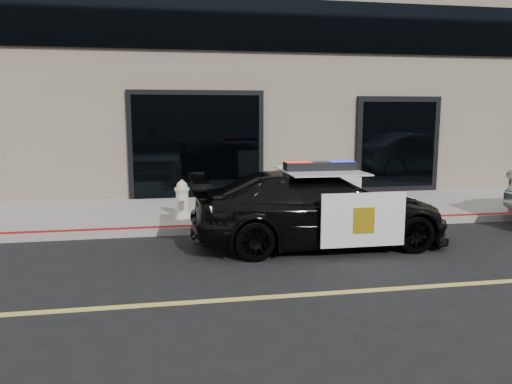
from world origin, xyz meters
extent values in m
plane|color=black|center=(0.00, 0.00, 0.00)|extent=(120.00, 120.00, 0.00)
cube|color=gray|center=(0.00, 5.25, 0.07)|extent=(60.00, 3.50, 0.15)
imported|color=black|center=(0.83, 2.34, 0.65)|extent=(1.90, 4.53, 1.31)
cube|color=white|center=(1.26, 1.40, 0.63)|extent=(1.39, 0.04, 0.87)
cube|color=white|center=(1.27, 3.27, 0.63)|extent=(1.39, 0.04, 0.87)
cube|color=white|center=(0.83, 2.34, 1.32)|extent=(1.32, 1.58, 0.02)
cube|color=gold|center=(1.26, 1.37, 0.63)|extent=(0.35, 0.01, 0.41)
cube|color=black|center=(0.83, 2.34, 1.39)|extent=(1.26, 0.34, 0.15)
cube|color=red|center=(0.45, 2.34, 1.41)|extent=(0.44, 0.29, 0.14)
cube|color=#0C19CC|center=(1.21, 2.34, 1.41)|extent=(0.44, 0.29, 0.14)
cylinder|color=beige|center=(-1.48, 4.45, 0.19)|extent=(0.35, 0.35, 0.08)
cylinder|color=beige|center=(-1.48, 4.45, 0.47)|extent=(0.26, 0.26, 0.49)
cylinder|color=beige|center=(-1.48, 4.45, 0.74)|extent=(0.31, 0.31, 0.06)
sphere|color=beige|center=(-1.48, 4.45, 0.80)|extent=(0.23, 0.23, 0.23)
cylinder|color=beige|center=(-1.48, 4.45, 0.90)|extent=(0.07, 0.07, 0.07)
cylinder|color=beige|center=(-1.48, 4.62, 0.54)|extent=(0.13, 0.12, 0.13)
cylinder|color=beige|center=(-1.48, 4.28, 0.54)|extent=(0.13, 0.12, 0.13)
cylinder|color=beige|center=(-1.48, 4.25, 0.47)|extent=(0.17, 0.14, 0.17)
camera|label=1|loc=(-1.80, -5.89, 2.31)|focal=35.00mm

